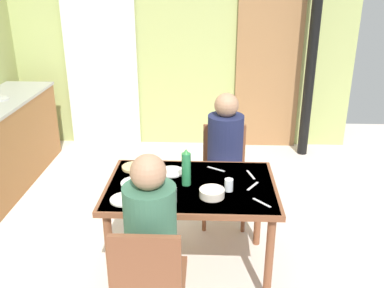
{
  "coord_description": "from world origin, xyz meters",
  "views": [
    {
      "loc": [
        0.42,
        -2.6,
        2.11
      ],
      "look_at": [
        0.3,
        0.23,
        0.97
      ],
      "focal_mm": 39.66,
      "sensor_mm": 36.0,
      "label": 1
    }
  ],
  "objects_px": {
    "chair_near_diner": "(149,281)",
    "serving_bowl_center": "(212,193)",
    "chair_far_diner": "(224,168)",
    "person_near_diner": "(151,225)",
    "person_far_diner": "(225,144)",
    "dining_table": "(191,195)",
    "water_bottle_green_near": "(186,168)"
  },
  "relations": [
    {
      "from": "chair_near_diner",
      "to": "chair_far_diner",
      "type": "xyz_separation_m",
      "value": [
        0.46,
        1.52,
        0.0
      ]
    },
    {
      "from": "chair_far_diner",
      "to": "person_far_diner",
      "type": "relative_size",
      "value": 1.13
    },
    {
      "from": "chair_near_diner",
      "to": "person_near_diner",
      "type": "height_order",
      "value": "person_near_diner"
    },
    {
      "from": "dining_table",
      "to": "chair_near_diner",
      "type": "distance_m",
      "value": 0.8
    },
    {
      "from": "dining_table",
      "to": "serving_bowl_center",
      "type": "relative_size",
      "value": 7.1
    },
    {
      "from": "chair_near_diner",
      "to": "chair_far_diner",
      "type": "height_order",
      "value": "same"
    },
    {
      "from": "dining_table",
      "to": "water_bottle_green_near",
      "type": "bearing_deg",
      "value": -178.74
    },
    {
      "from": "dining_table",
      "to": "water_bottle_green_near",
      "type": "xyz_separation_m",
      "value": [
        -0.03,
        -0.0,
        0.21
      ]
    },
    {
      "from": "chair_near_diner",
      "to": "chair_far_diner",
      "type": "bearing_deg",
      "value": 73.09
    },
    {
      "from": "chair_far_diner",
      "to": "serving_bowl_center",
      "type": "xyz_separation_m",
      "value": [
        -0.11,
        -0.93,
        0.25
      ]
    },
    {
      "from": "person_near_diner",
      "to": "person_far_diner",
      "type": "height_order",
      "value": "same"
    },
    {
      "from": "person_far_diner",
      "to": "serving_bowl_center",
      "type": "height_order",
      "value": "person_far_diner"
    },
    {
      "from": "person_far_diner",
      "to": "water_bottle_green_near",
      "type": "bearing_deg",
      "value": 64.79
    },
    {
      "from": "chair_near_diner",
      "to": "water_bottle_green_near",
      "type": "relative_size",
      "value": 3.18
    },
    {
      "from": "serving_bowl_center",
      "to": "chair_near_diner",
      "type": "bearing_deg",
      "value": -120.59
    },
    {
      "from": "chair_near_diner",
      "to": "serving_bowl_center",
      "type": "relative_size",
      "value": 5.12
    },
    {
      "from": "water_bottle_green_near",
      "to": "person_far_diner",
      "type": "bearing_deg",
      "value": 64.79
    },
    {
      "from": "dining_table",
      "to": "person_near_diner",
      "type": "xyz_separation_m",
      "value": [
        -0.2,
        -0.63,
        0.14
      ]
    },
    {
      "from": "dining_table",
      "to": "chair_near_diner",
      "type": "height_order",
      "value": "chair_near_diner"
    },
    {
      "from": "chair_near_diner",
      "to": "person_near_diner",
      "type": "relative_size",
      "value": 1.13
    },
    {
      "from": "chair_near_diner",
      "to": "serving_bowl_center",
      "type": "height_order",
      "value": "chair_near_diner"
    },
    {
      "from": "chair_near_diner",
      "to": "person_far_diner",
      "type": "height_order",
      "value": "person_far_diner"
    },
    {
      "from": "person_near_diner",
      "to": "serving_bowl_center",
      "type": "bearing_deg",
      "value": 52.46
    },
    {
      "from": "chair_far_diner",
      "to": "person_near_diner",
      "type": "xyz_separation_m",
      "value": [
        -0.46,
        -1.39,
        0.28
      ]
    },
    {
      "from": "dining_table",
      "to": "chair_far_diner",
      "type": "relative_size",
      "value": 1.39
    },
    {
      "from": "dining_table",
      "to": "person_far_diner",
      "type": "distance_m",
      "value": 0.69
    },
    {
      "from": "chair_near_diner",
      "to": "person_far_diner",
      "type": "relative_size",
      "value": 1.13
    },
    {
      "from": "water_bottle_green_near",
      "to": "dining_table",
      "type": "bearing_deg",
      "value": 1.26
    },
    {
      "from": "chair_far_diner",
      "to": "person_near_diner",
      "type": "height_order",
      "value": "person_near_diner"
    },
    {
      "from": "chair_near_diner",
      "to": "water_bottle_green_near",
      "type": "xyz_separation_m",
      "value": [
        0.17,
        0.76,
        0.35
      ]
    },
    {
      "from": "water_bottle_green_near",
      "to": "serving_bowl_center",
      "type": "height_order",
      "value": "water_bottle_green_near"
    },
    {
      "from": "dining_table",
      "to": "person_far_diner",
      "type": "bearing_deg",
      "value": 67.38
    }
  ]
}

